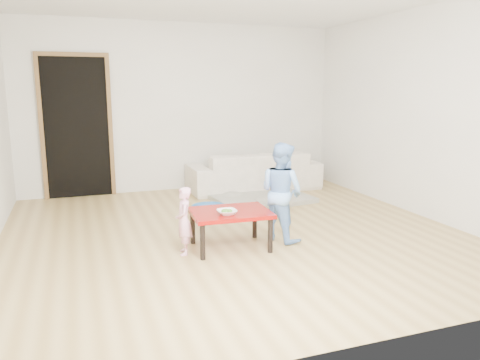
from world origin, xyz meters
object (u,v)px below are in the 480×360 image
red_table (230,229)px  child_blue (281,192)px  sofa (254,171)px  bowl (227,212)px  basin (209,211)px  child_pink (184,221)px

red_table → child_blue: size_ratio=0.74×
sofa → bowl: (-1.31, -2.63, 0.11)m
bowl → basin: (0.19, 1.33, -0.35)m
child_pink → child_blue: child_blue is taller
child_pink → basin: (0.60, 1.22, -0.27)m
sofa → bowl: bearing=63.5°
red_table → child_pink: 0.50m
red_table → basin: size_ratio=1.76×
sofa → child_blue: (-0.63, -2.44, 0.23)m
basin → red_table: bearing=-95.4°
child_pink → child_blue: size_ratio=0.64×
child_pink → basin: size_ratio=1.51×
child_pink → red_table: bearing=100.0°
child_pink → child_blue: bearing=103.8°
sofa → basin: (-1.12, -1.30, -0.23)m
sofa → child_blue: 2.53m
basin → sofa: bearing=49.3°
sofa → child_blue: bearing=75.4°
sofa → basin: bearing=49.2°
bowl → child_pink: (-0.41, 0.11, -0.08)m
sofa → red_table: sofa is taller
child_blue → basin: bearing=-1.5°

